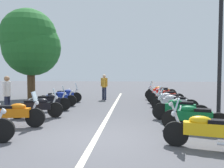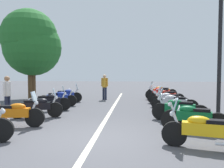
{
  "view_description": "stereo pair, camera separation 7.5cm",
  "coord_description": "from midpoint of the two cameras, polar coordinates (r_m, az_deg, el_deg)",
  "views": [
    {
      "loc": [
        -5.99,
        -1.03,
        1.84
      ],
      "look_at": [
        5.02,
        0.0,
        1.27
      ],
      "focal_mm": 35.65,
      "sensor_mm": 36.0,
      "label": 1
    },
    {
      "loc": [
        -5.99,
        -1.11,
        1.84
      ],
      "look_at": [
        5.02,
        0.0,
        1.27
      ],
      "focal_mm": 35.65,
      "sensor_mm": 36.0,
      "label": 2
    }
  ],
  "objects": [
    {
      "name": "motorcycle_right_row_4",
      "position": [
        11.79,
        14.63,
        -3.94
      ],
      "size": [
        0.99,
        1.94,
        0.98
      ],
      "rotation": [
        0.0,
        0.0,
        1.19
      ],
      "color": "black",
      "rests_on": "ground_plane"
    },
    {
      "name": "traffic_cone_2",
      "position": [
        12.42,
        -18.72,
        -4.37
      ],
      "size": [
        0.36,
        0.36,
        0.61
      ],
      "color": "orange",
      "rests_on": "ground_plane"
    },
    {
      "name": "motorcycle_left_row_1",
      "position": [
        8.2,
        -23.74,
        -6.94
      ],
      "size": [
        0.64,
        2.12,
        1.21
      ],
      "rotation": [
        0.0,
        0.0,
        -1.42
      ],
      "color": "black",
      "rests_on": "ground_plane"
    },
    {
      "name": "motorcycle_left_row_4",
      "position": [
        12.46,
        -13.56,
        -3.55
      ],
      "size": [
        0.65,
        2.09,
        0.99
      ],
      "rotation": [
        0.0,
        0.0,
        -1.41
      ],
      "color": "black",
      "rests_on": "ground_plane"
    },
    {
      "name": "motorcycle_left_row_2",
      "position": [
        9.53,
        -18.41,
        -5.52
      ],
      "size": [
        0.85,
        2.03,
        1.2
      ],
      "rotation": [
        0.0,
        0.0,
        -1.28
      ],
      "color": "black",
      "rests_on": "ground_plane"
    },
    {
      "name": "motorcycle_right_row_6",
      "position": [
        15.08,
        12.58,
        -2.34
      ],
      "size": [
        0.96,
        2.07,
        1.02
      ],
      "rotation": [
        0.0,
        0.0,
        1.23
      ],
      "color": "black",
      "rests_on": "ground_plane"
    },
    {
      "name": "street_lamp_twin_globe",
      "position": [
        9.22,
        26.28,
        14.22
      ],
      "size": [
        0.32,
        1.22,
        5.49
      ],
      "color": "black",
      "rests_on": "ground_plane"
    },
    {
      "name": "motorcycle_right_row_5",
      "position": [
        13.34,
        13.7,
        -3.08
      ],
      "size": [
        0.86,
        2.11,
        1.0
      ],
      "rotation": [
        0.0,
        0.0,
        1.32
      ],
      "color": "black",
      "rests_on": "ground_plane"
    },
    {
      "name": "motorcycle_right_row_0",
      "position": [
        5.88,
        23.15,
        -10.86
      ],
      "size": [
        0.85,
        2.08,
        1.2
      ],
      "rotation": [
        0.0,
        0.0,
        1.33
      ],
      "color": "black",
      "rests_on": "ground_plane"
    },
    {
      "name": "ground_plane",
      "position": [
        6.36,
        -4.31,
        -13.88
      ],
      "size": [
        80.0,
        80.0,
        0.0
      ],
      "primitive_type": "plane",
      "color": "#4C4C51"
    },
    {
      "name": "lane_centre_stripe",
      "position": [
        10.3,
        -0.32,
        -7.33
      ],
      "size": [
        18.86,
        0.16,
        0.01
      ],
      "primitive_type": "cube",
      "color": "beige",
      "rests_on": "ground_plane"
    },
    {
      "name": "motorcycle_left_row_3",
      "position": [
        10.98,
        -15.68,
        -4.35
      ],
      "size": [
        0.98,
        2.0,
        1.21
      ],
      "rotation": [
        0.0,
        0.0,
        -1.19
      ],
      "color": "black",
      "rests_on": "ground_plane"
    },
    {
      "name": "traffic_cone_0",
      "position": [
        9.8,
        -26.53,
        -6.45
      ],
      "size": [
        0.36,
        0.36,
        0.61
      ],
      "color": "orange",
      "rests_on": "ground_plane"
    },
    {
      "name": "motorcycle_right_row_2",
      "position": [
        8.85,
        17.05,
        -6.09
      ],
      "size": [
        0.86,
        2.07,
        1.22
      ],
      "rotation": [
        0.0,
        0.0,
        1.31
      ],
      "color": "black",
      "rests_on": "ground_plane"
    },
    {
      "name": "bystander_2",
      "position": [
        10.47,
        -25.09,
        -1.96
      ],
      "size": [
        0.53,
        0.32,
        1.7
      ],
      "rotation": [
        0.0,
        0.0,
        4.67
      ],
      "color": "#1E2338",
      "rests_on": "ground_plane"
    },
    {
      "name": "motorcycle_right_row_1",
      "position": [
        7.34,
        20.42,
        -8.07
      ],
      "size": [
        0.9,
        1.95,
        1.01
      ],
      "rotation": [
        0.0,
        0.0,
        1.26
      ],
      "color": "black",
      "rests_on": "ground_plane"
    },
    {
      "name": "motorcycle_right_row_7",
      "position": [
        16.47,
        12.66,
        -1.87
      ],
      "size": [
        0.95,
        2.09,
        1.23
      ],
      "rotation": [
        0.0,
        0.0,
        1.25
      ],
      "color": "black",
      "rests_on": "ground_plane"
    },
    {
      "name": "motorcycle_right_row_3",
      "position": [
        10.41,
        15.82,
        -4.7
      ],
      "size": [
        0.88,
        2.02,
        1.22
      ],
      "rotation": [
        0.0,
        0.0,
        1.29
      ],
      "color": "black",
      "rests_on": "ground_plane"
    },
    {
      "name": "bystander_1",
      "position": [
        14.99,
        -1.77,
        -0.26
      ],
      "size": [
        0.32,
        0.48,
        1.71
      ],
      "rotation": [
        0.0,
        0.0,
        2.68
      ],
      "color": "#1E2338",
      "rests_on": "ground_plane"
    },
    {
      "name": "roadside_tree_1",
      "position": [
        16.36,
        -20.29,
        11.18
      ],
      "size": [
        3.75,
        3.75,
        6.12
      ],
      "color": "brown",
      "rests_on": "ground_plane"
    },
    {
      "name": "motorcycle_left_row_5",
      "position": [
        13.86,
        -11.56,
        -2.82
      ],
      "size": [
        0.85,
        1.94,
        1.2
      ],
      "rotation": [
        0.0,
        0.0,
        -1.26
      ],
      "color": "black",
      "rests_on": "ground_plane"
    },
    {
      "name": "roadside_tree_0",
      "position": [
        16.33,
        -19.55,
        8.81
      ],
      "size": [
        3.88,
        3.88,
        5.51
      ],
      "color": "brown",
      "rests_on": "ground_plane"
    }
  ]
}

